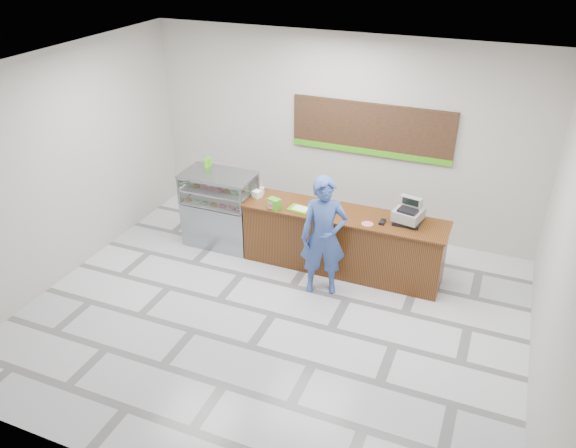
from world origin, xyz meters
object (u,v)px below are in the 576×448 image
at_px(sales_counter, 342,241).
at_px(cash_register, 409,214).
at_px(customer, 324,236).
at_px(display_case, 220,209).
at_px(serving_tray, 300,209).

bearing_deg(sales_counter, cash_register, 5.23).
bearing_deg(customer, display_case, 143.07).
bearing_deg(cash_register, serving_tray, -160.19).
bearing_deg(serving_tray, customer, -34.87).
height_order(sales_counter, display_case, display_case).
distance_m(display_case, cash_register, 3.24).
height_order(display_case, cash_register, cash_register).
bearing_deg(customer, sales_counter, 62.32).
height_order(sales_counter, cash_register, cash_register).
bearing_deg(display_case, sales_counter, 0.01).
height_order(cash_register, serving_tray, cash_register).
xyz_separation_m(cash_register, serving_tray, (-1.67, -0.23, -0.13)).
height_order(cash_register, customer, customer).
xyz_separation_m(cash_register, customer, (-1.08, -0.76, -0.22)).
relative_size(serving_tray, customer, 0.19).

